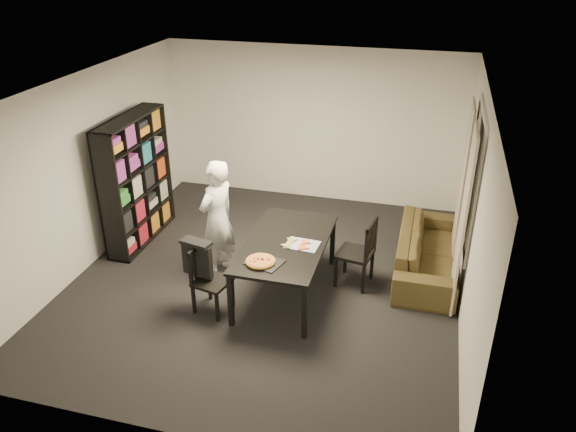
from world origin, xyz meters
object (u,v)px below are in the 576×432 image
(bookshelf, at_px, (136,180))
(chair_right, at_px, (362,249))
(person, at_px, (217,219))
(baking_tray, at_px, (264,262))
(dining_table, at_px, (286,246))
(pepperoni_pizza, at_px, (261,261))
(chair_left, at_px, (206,274))
(sofa, at_px, (428,251))

(bookshelf, height_order, chair_right, bookshelf)
(person, height_order, baking_tray, person)
(dining_table, xyz_separation_m, pepperoni_pizza, (-0.15, -0.56, 0.09))
(baking_tray, height_order, pepperoni_pizza, pepperoni_pizza)
(person, height_order, pepperoni_pizza, person)
(bookshelf, distance_m, pepperoni_pizza, 2.72)
(chair_left, relative_size, sofa, 0.42)
(person, relative_size, pepperoni_pizza, 4.66)
(chair_left, distance_m, pepperoni_pizza, 0.74)
(baking_tray, distance_m, pepperoni_pizza, 0.05)
(baking_tray, xyz_separation_m, sofa, (1.84, 1.55, -0.45))
(pepperoni_pizza, height_order, sofa, pepperoni_pizza)
(person, bearing_deg, chair_right, 117.36)
(pepperoni_pizza, bearing_deg, chair_left, -177.42)
(chair_left, bearing_deg, person, 23.63)
(bookshelf, bearing_deg, pepperoni_pizza, -30.85)
(pepperoni_pizza, bearing_deg, baking_tray, 24.73)
(chair_left, relative_size, pepperoni_pizza, 2.44)
(dining_table, xyz_separation_m, chair_left, (-0.84, -0.59, -0.19))
(bookshelf, bearing_deg, chair_right, -6.90)
(chair_right, bearing_deg, dining_table, -55.47)
(chair_right, distance_m, pepperoni_pizza, 1.46)
(dining_table, bearing_deg, chair_right, 25.03)
(bookshelf, height_order, sofa, bookshelf)
(dining_table, bearing_deg, pepperoni_pizza, -105.37)
(dining_table, height_order, chair_left, chair_left)
(baking_tray, bearing_deg, chair_right, 43.50)
(bookshelf, distance_m, chair_right, 3.44)
(person, distance_m, pepperoni_pizza, 1.15)
(bookshelf, distance_m, person, 1.61)
(person, relative_size, baking_tray, 4.07)
(chair_left, distance_m, chair_right, 2.01)
(person, xyz_separation_m, pepperoni_pizza, (0.84, -0.79, -0.05))
(chair_right, distance_m, baking_tray, 1.41)
(chair_right, bearing_deg, bookshelf, -87.40)
(dining_table, bearing_deg, person, 167.18)
(person, xyz_separation_m, baking_tray, (0.88, -0.77, -0.07))
(bookshelf, relative_size, baking_tray, 4.75)
(chair_right, distance_m, person, 1.93)
(chair_right, relative_size, sofa, 0.46)
(chair_left, relative_size, chair_right, 0.91)
(dining_table, height_order, chair_right, chair_right)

